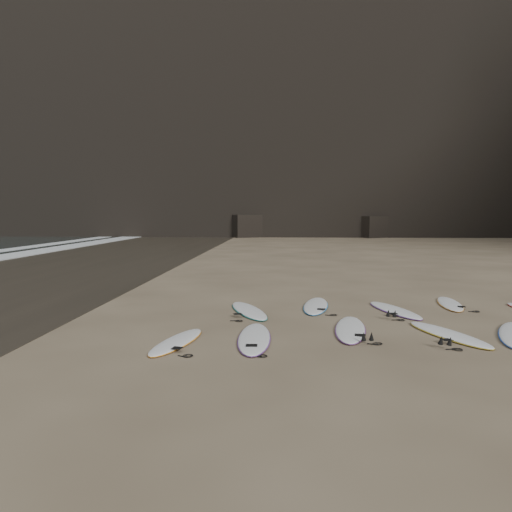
% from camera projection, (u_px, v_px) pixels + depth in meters
% --- Properties ---
extents(ground, '(240.00, 240.00, 0.00)m').
position_uv_depth(ground, '(365.00, 334.00, 10.90)').
color(ground, '#897559').
rests_on(ground, ground).
extents(wet_sand, '(12.00, 200.00, 0.01)m').
position_uv_depth(wet_sand, '(22.00, 275.00, 21.50)').
color(wet_sand, '#383026').
rests_on(wet_sand, ground).
extents(headland, '(170.00, 101.00, 63.47)m').
position_uv_depth(headland, '(509.00, 51.00, 56.46)').
color(headland, black).
rests_on(headland, ground).
extents(surfboard_0, '(1.03, 2.34, 0.08)m').
position_uv_depth(surfboard_0, '(177.00, 341.00, 10.15)').
color(surfboard_0, white).
rests_on(surfboard_0, ground).
extents(surfboard_1, '(0.69, 2.72, 0.10)m').
position_uv_depth(surfboard_1, '(254.00, 338.00, 10.42)').
color(surfboard_1, white).
rests_on(surfboard_1, ground).
extents(surfboard_2, '(1.01, 2.76, 0.10)m').
position_uv_depth(surfboard_2, '(350.00, 329.00, 11.24)').
color(surfboard_2, white).
rests_on(surfboard_2, ground).
extents(surfboard_3, '(1.48, 2.60, 0.09)m').
position_uv_depth(surfboard_3, '(448.00, 334.00, 10.75)').
color(surfboard_3, white).
rests_on(surfboard_3, ground).
extents(surfboard_5, '(1.45, 2.70, 0.09)m').
position_uv_depth(surfboard_5, '(249.00, 310.00, 13.37)').
color(surfboard_5, white).
rests_on(surfboard_5, ground).
extents(surfboard_6, '(0.98, 2.73, 0.10)m').
position_uv_depth(surfboard_6, '(316.00, 305.00, 14.07)').
color(surfboard_6, white).
rests_on(surfboard_6, ground).
extents(surfboard_7, '(1.31, 2.64, 0.09)m').
position_uv_depth(surfboard_7, '(395.00, 310.00, 13.44)').
color(surfboard_7, white).
rests_on(surfboard_7, ground).
extents(surfboard_8, '(0.92, 2.46, 0.09)m').
position_uv_depth(surfboard_8, '(450.00, 303.00, 14.39)').
color(surfboard_8, white).
rests_on(surfboard_8, ground).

